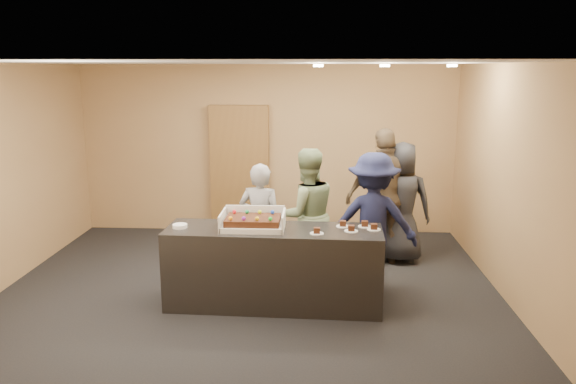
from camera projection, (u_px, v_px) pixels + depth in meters
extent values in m
plane|color=black|center=(251.00, 287.00, 6.92)|extent=(6.00, 6.00, 0.00)
plane|color=white|center=(248.00, 63.00, 6.33)|extent=(6.00, 6.00, 0.00)
cube|color=#9F794D|center=(268.00, 150.00, 9.06)|extent=(6.00, 0.04, 2.70)
cube|color=#9F794D|center=(210.00, 245.00, 4.19)|extent=(6.00, 0.04, 2.70)
cube|color=#9F794D|center=(3.00, 177.00, 6.77)|extent=(0.04, 5.00, 2.70)
cube|color=#9F794D|center=(508.00, 182.00, 6.48)|extent=(0.04, 5.00, 2.70)
cube|color=black|center=(274.00, 267.00, 6.31)|extent=(2.43, 0.79, 0.90)
cube|color=brown|center=(240.00, 170.00, 9.07)|extent=(0.94, 0.15, 2.07)
cube|color=white|center=(253.00, 226.00, 6.22)|extent=(0.68, 0.47, 0.06)
cube|color=white|center=(223.00, 220.00, 6.22)|extent=(0.02, 0.47, 0.19)
cube|color=white|center=(284.00, 221.00, 6.18)|extent=(0.02, 0.47, 0.19)
cube|color=white|center=(255.00, 214.00, 6.43)|extent=(0.68, 0.02, 0.21)
cube|color=#32160B|center=(253.00, 220.00, 6.20)|extent=(0.60, 0.41, 0.07)
sphere|color=red|center=(234.00, 212.00, 6.34)|extent=(0.05, 0.05, 0.05)
sphere|color=#199950|center=(247.00, 212.00, 6.33)|extent=(0.05, 0.05, 0.05)
sphere|color=#CEE718|center=(260.00, 212.00, 6.33)|extent=(0.05, 0.05, 0.05)
sphere|color=blue|center=(272.00, 212.00, 6.32)|extent=(0.05, 0.05, 0.05)
sphere|color=orange|center=(231.00, 218.00, 6.06)|extent=(0.05, 0.05, 0.05)
sphere|color=purple|center=(244.00, 218.00, 6.05)|extent=(0.05, 0.05, 0.05)
sphere|color=yellow|center=(257.00, 219.00, 6.05)|extent=(0.05, 0.05, 0.05)
sphere|color=green|center=(270.00, 219.00, 6.04)|extent=(0.05, 0.05, 0.05)
cylinder|color=white|center=(180.00, 226.00, 6.24)|extent=(0.16, 0.16, 0.04)
cylinder|color=white|center=(317.00, 233.00, 6.02)|extent=(0.15, 0.15, 0.01)
cube|color=#32160B|center=(317.00, 230.00, 6.01)|extent=(0.07, 0.06, 0.06)
cylinder|color=white|center=(343.00, 226.00, 6.29)|extent=(0.15, 0.15, 0.01)
cube|color=#32160B|center=(343.00, 223.00, 6.29)|extent=(0.07, 0.06, 0.06)
cylinder|color=white|center=(351.00, 231.00, 6.11)|extent=(0.15, 0.15, 0.01)
cube|color=#32160B|center=(351.00, 228.00, 6.10)|extent=(0.07, 0.06, 0.06)
cylinder|color=white|center=(365.00, 226.00, 6.28)|extent=(0.15, 0.15, 0.01)
cube|color=#32160B|center=(365.00, 224.00, 6.28)|extent=(0.07, 0.06, 0.06)
cylinder|color=white|center=(374.00, 229.00, 6.17)|extent=(0.15, 0.15, 0.01)
cube|color=#32160B|center=(374.00, 226.00, 6.16)|extent=(0.07, 0.06, 0.06)
imported|color=#97979C|center=(261.00, 223.00, 6.96)|extent=(0.61, 0.46, 1.51)
imported|color=gray|center=(306.00, 215.00, 7.03)|extent=(0.98, 0.86, 1.68)
imported|color=#181D41|center=(373.00, 221.00, 6.78)|extent=(1.13, 0.72, 1.67)
imported|color=brown|center=(385.00, 197.00, 7.59)|extent=(1.17, 0.72, 1.87)
imported|color=#242529|center=(401.00, 202.00, 7.70)|extent=(0.88, 0.64, 1.68)
cylinder|color=#FFEAC6|center=(318.00, 66.00, 6.79)|extent=(0.12, 0.12, 0.03)
cylinder|color=#FFEAC6|center=(385.00, 65.00, 6.75)|extent=(0.12, 0.12, 0.03)
cylinder|color=#FFEAC6|center=(452.00, 65.00, 6.71)|extent=(0.12, 0.12, 0.03)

